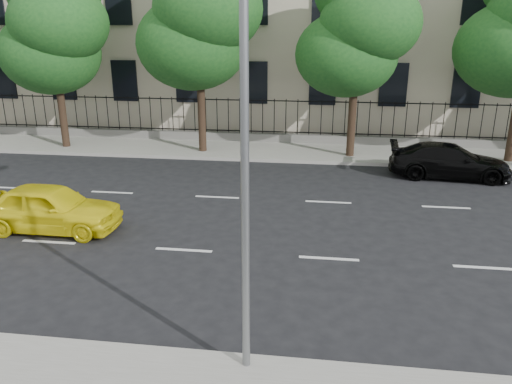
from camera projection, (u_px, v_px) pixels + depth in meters
The scene contains 10 objects.
ground at pixel (155, 296), 11.51m from camera, with size 120.00×120.00×0.00m, color black.
far_sidewalk at pixel (246, 149), 24.63m from camera, with size 60.00×4.00×0.15m, color gray.
lane_markings at pixel (203, 220), 15.97m from camera, with size 49.60×4.62×0.01m, color silver, non-canonical shape.
iron_fence at pixel (251, 131), 26.05m from camera, with size 30.00×0.50×2.20m.
street_light at pixel (250, 79), 7.89m from camera, with size 0.25×3.32×8.05m.
tree_b at pixel (54, 27), 23.32m from camera, with size 5.53×5.12×8.97m.
tree_c at pixel (200, 13), 22.25m from camera, with size 5.89×5.50×9.80m.
tree_d at pixel (358, 27), 21.55m from camera, with size 5.34×4.94×8.84m.
yellow_taxi at pixel (50, 208), 15.00m from camera, with size 1.70×4.23×1.44m, color yellow.
black_sedan at pixel (449, 161), 20.22m from camera, with size 1.94×4.76×1.38m, color black.
Camera 1 is at (3.68, -9.73, 5.97)m, focal length 35.00 mm.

